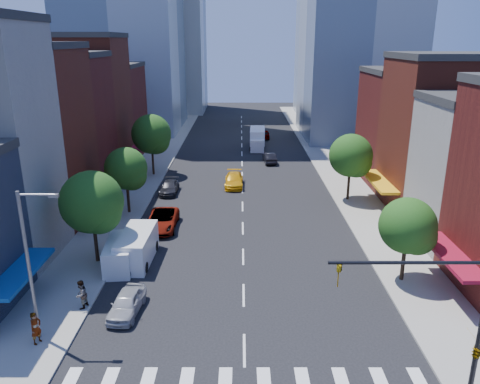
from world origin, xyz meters
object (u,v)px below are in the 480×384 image
object	(u,v)px
parked_car_third	(162,220)
cargo_van_near	(120,255)
cargo_van_far	(137,248)
parked_car_rear	(169,187)
pedestrian_far	(81,295)
parked_car_front	(127,303)
traffic_car_oncoming	(269,158)
parked_car_second	(136,254)
taxi	(234,180)
box_truck	(257,139)
traffic_car_far	(264,134)
pedestrian_near	(36,328)

from	to	relation	value
parked_car_third	cargo_van_near	xyz separation A→B (m)	(-1.99, -7.83, 0.23)
cargo_van_far	parked_car_rear	bearing A→B (deg)	91.50
parked_car_rear	pedestrian_far	world-z (taller)	pedestrian_far
parked_car_rear	cargo_van_near	world-z (taller)	cargo_van_near
parked_car_third	cargo_van_near	world-z (taller)	cargo_van_near
parked_car_front	traffic_car_oncoming	size ratio (longest dim) A/B	0.95
parked_car_third	traffic_car_oncoming	distance (m)	26.99
parked_car_rear	traffic_car_oncoming	size ratio (longest dim) A/B	1.06
parked_car_third	pedestrian_far	distance (m)	14.18
parked_car_second	traffic_car_oncoming	bearing A→B (deg)	64.76
taxi	box_truck	bearing A→B (deg)	80.86
parked_car_second	traffic_car_far	distance (m)	50.27
box_truck	cargo_van_near	bearing A→B (deg)	-103.82
parked_car_third	parked_car_rear	distance (m)	10.58
traffic_car_far	parked_car_third	bearing A→B (deg)	76.42
parked_car_rear	box_truck	bearing A→B (deg)	65.21
parked_car_third	box_truck	world-z (taller)	box_truck
parked_car_front	cargo_van_far	size ratio (longest dim) A/B	0.73
box_truck	pedestrian_near	size ratio (longest dim) A/B	3.95
parked_car_front	box_truck	size ratio (longest dim) A/B	0.54
parked_car_front	taxi	xyz separation A→B (m)	(6.50, 27.38, 0.05)
parked_car_front	cargo_van_far	bearing A→B (deg)	102.02
traffic_car_far	box_truck	bearing A→B (deg)	80.96
cargo_van_near	traffic_car_oncoming	world-z (taller)	cargo_van_near
parked_car_front	parked_car_rear	size ratio (longest dim) A/B	0.89
cargo_van_far	taxi	distance (m)	21.38
parked_car_rear	box_truck	xyz separation A→B (m)	(10.87, 23.35, 0.78)
traffic_car_far	traffic_car_oncoming	bearing A→B (deg)	91.53
parked_car_second	parked_car_third	xyz separation A→B (m)	(0.92, 6.97, 0.08)
pedestrian_near	pedestrian_far	xyz separation A→B (m)	(1.37, 3.70, -0.01)
traffic_car_oncoming	pedestrian_far	size ratio (longest dim) A/B	2.30
parked_car_third	pedestrian_far	size ratio (longest dim) A/B	3.02
parked_car_rear	traffic_car_oncoming	xyz separation A→B (m)	(12.28, 13.92, 0.05)
parked_car_front	cargo_van_far	distance (m)	7.40
cargo_van_far	box_truck	distance (m)	42.21
parked_car_front	pedestrian_near	world-z (taller)	pedestrian_near
cargo_van_near	box_truck	bearing A→B (deg)	68.06
parked_car_second	box_truck	size ratio (longest dim) A/B	0.57
box_truck	pedestrian_far	xyz separation A→B (m)	(-13.01, -47.74, -0.34)
cargo_van_near	pedestrian_far	world-z (taller)	pedestrian_far
traffic_car_far	box_truck	distance (m)	8.02
parked_car_second	parked_car_third	distance (m)	7.03
traffic_car_far	pedestrian_near	bearing A→B (deg)	76.84
parked_car_second	pedestrian_far	world-z (taller)	pedestrian_far
taxi	box_truck	distance (m)	21.03
box_truck	pedestrian_near	bearing A→B (deg)	-103.40
parked_car_third	cargo_van_near	size ratio (longest dim) A/B	1.14
taxi	pedestrian_far	world-z (taller)	pedestrian_far
parked_car_third	pedestrian_near	world-z (taller)	pedestrian_near
cargo_van_near	traffic_car_far	world-z (taller)	cargo_van_near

